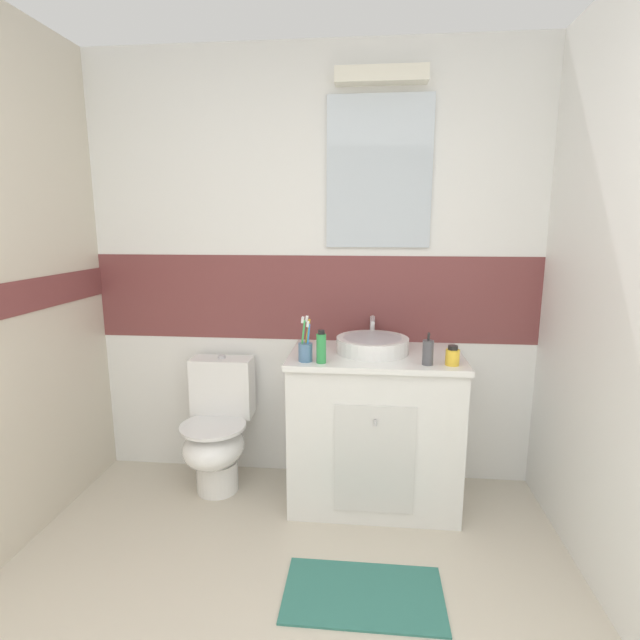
{
  "coord_description": "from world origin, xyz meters",
  "views": [
    {
      "loc": [
        0.33,
        -0.4,
        1.53
      ],
      "look_at": [
        0.1,
        1.86,
        1.08
      ],
      "focal_mm": 27.21,
      "sensor_mm": 36.0,
      "label": 1
    }
  ],
  "objects_px": {
    "toothbrush_cup": "(305,350)",
    "hair_gel_jar": "(452,356)",
    "deodorant_spray_can": "(321,348)",
    "sink_basin": "(372,344)",
    "soap_dispenser": "(428,352)",
    "toilet": "(217,430)"
  },
  "relations": [
    {
      "from": "sink_basin",
      "to": "deodorant_spray_can",
      "type": "height_order",
      "value": "deodorant_spray_can"
    },
    {
      "from": "toilet",
      "to": "deodorant_spray_can",
      "type": "relative_size",
      "value": 4.59
    },
    {
      "from": "deodorant_spray_can",
      "to": "hair_gel_jar",
      "type": "relative_size",
      "value": 1.7
    },
    {
      "from": "hair_gel_jar",
      "to": "sink_basin",
      "type": "bearing_deg",
      "value": 151.75
    },
    {
      "from": "sink_basin",
      "to": "deodorant_spray_can",
      "type": "xyz_separation_m",
      "value": [
        -0.25,
        -0.23,
        0.03
      ]
    },
    {
      "from": "deodorant_spray_can",
      "to": "toothbrush_cup",
      "type": "bearing_deg",
      "value": 164.4
    },
    {
      "from": "toothbrush_cup",
      "to": "soap_dispenser",
      "type": "relative_size",
      "value": 1.41
    },
    {
      "from": "hair_gel_jar",
      "to": "deodorant_spray_can",
      "type": "bearing_deg",
      "value": -177.68
    },
    {
      "from": "toothbrush_cup",
      "to": "sink_basin",
      "type": "bearing_deg",
      "value": 32.22
    },
    {
      "from": "toothbrush_cup",
      "to": "hair_gel_jar",
      "type": "xyz_separation_m",
      "value": [
        0.72,
        0.0,
        -0.02
      ]
    },
    {
      "from": "toothbrush_cup",
      "to": "deodorant_spray_can",
      "type": "height_order",
      "value": "toothbrush_cup"
    },
    {
      "from": "sink_basin",
      "to": "soap_dispenser",
      "type": "bearing_deg",
      "value": -38.6
    },
    {
      "from": "sink_basin",
      "to": "hair_gel_jar",
      "type": "distance_m",
      "value": 0.44
    },
    {
      "from": "sink_basin",
      "to": "toilet",
      "type": "height_order",
      "value": "sink_basin"
    },
    {
      "from": "toilet",
      "to": "soap_dispenser",
      "type": "xyz_separation_m",
      "value": [
        1.15,
        -0.22,
        0.56
      ]
    },
    {
      "from": "deodorant_spray_can",
      "to": "hair_gel_jar",
      "type": "height_order",
      "value": "deodorant_spray_can"
    },
    {
      "from": "sink_basin",
      "to": "toothbrush_cup",
      "type": "xyz_separation_m",
      "value": [
        -0.34,
        -0.21,
        0.02
      ]
    },
    {
      "from": "soap_dispenser",
      "to": "deodorant_spray_can",
      "type": "relative_size",
      "value": 0.98
    },
    {
      "from": "soap_dispenser",
      "to": "hair_gel_jar",
      "type": "xyz_separation_m",
      "value": [
        0.12,
        0.01,
        -0.02
      ]
    },
    {
      "from": "toothbrush_cup",
      "to": "soap_dispenser",
      "type": "distance_m",
      "value": 0.6
    },
    {
      "from": "toothbrush_cup",
      "to": "hair_gel_jar",
      "type": "bearing_deg",
      "value": 0.25
    },
    {
      "from": "toilet",
      "to": "deodorant_spray_can",
      "type": "height_order",
      "value": "deodorant_spray_can"
    }
  ]
}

